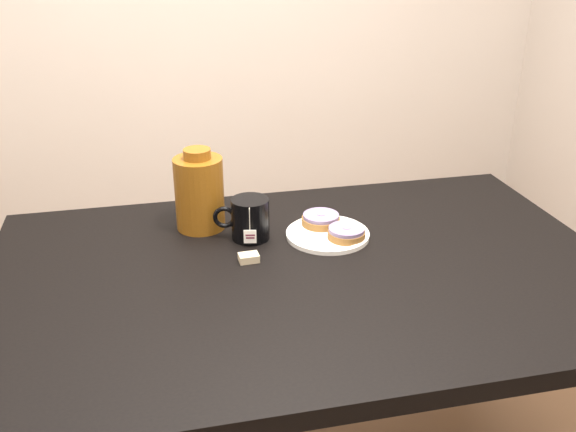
{
  "coord_description": "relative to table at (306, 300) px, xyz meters",
  "views": [
    {
      "loc": [
        -0.32,
        -1.21,
        1.45
      ],
      "look_at": [
        -0.01,
        0.15,
        0.81
      ],
      "focal_mm": 40.0,
      "sensor_mm": 36.0,
      "label": 1
    }
  ],
  "objects": [
    {
      "name": "table",
      "position": [
        0.0,
        0.0,
        0.0
      ],
      "size": [
        1.4,
        0.9,
        0.75
      ],
      "color": "black",
      "rests_on": "ground_plane"
    },
    {
      "name": "plate",
      "position": [
        0.09,
        0.14,
        0.09
      ],
      "size": [
        0.2,
        0.2,
        0.02
      ],
      "color": "white",
      "rests_on": "table"
    },
    {
      "name": "bagel_back",
      "position": [
        0.09,
        0.19,
        0.11
      ],
      "size": [
        0.1,
        0.1,
        0.03
      ],
      "color": "brown",
      "rests_on": "plate"
    },
    {
      "name": "bagel_front",
      "position": [
        0.13,
        0.1,
        0.11
      ],
      "size": [
        0.1,
        0.1,
        0.03
      ],
      "color": "brown",
      "rests_on": "plate"
    },
    {
      "name": "mug",
      "position": [
        -0.1,
        0.18,
        0.14
      ],
      "size": [
        0.14,
        0.11,
        0.1
      ],
      "rotation": [
        0.0,
        0.0,
        -0.19
      ],
      "color": "black",
      "rests_on": "table"
    },
    {
      "name": "teabag_pouch",
      "position": [
        -0.12,
        0.06,
        0.09
      ],
      "size": [
        0.05,
        0.03,
        0.02
      ],
      "primitive_type": "cube",
      "rotation": [
        0.0,
        0.0,
        0.05
      ],
      "color": "#C6B793",
      "rests_on": "table"
    },
    {
      "name": "bagel_package",
      "position": [
        -0.21,
        0.27,
        0.18
      ],
      "size": [
        0.15,
        0.15,
        0.21
      ],
      "rotation": [
        0.0,
        0.0,
        -0.25
      ],
      "color": "#5B300C",
      "rests_on": "table"
    }
  ]
}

